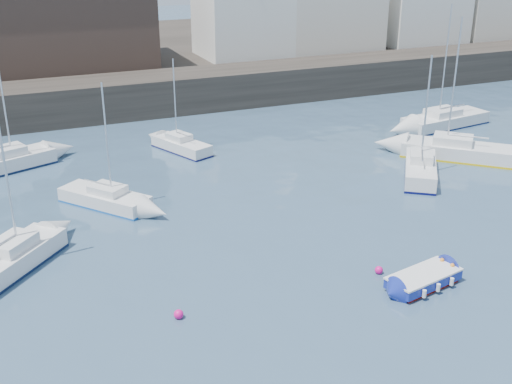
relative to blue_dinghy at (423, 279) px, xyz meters
name	(u,v)px	position (x,y,z in m)	size (l,w,h in m)	color
water	(381,343)	(-3.91, -2.78, -0.36)	(220.00, 220.00, 0.00)	#2D4760
quay_wall	(148,94)	(-3.91, 32.22, 1.14)	(90.00, 5.00, 3.00)	#28231E
land_strip	(107,57)	(-3.91, 50.22, 1.04)	(90.00, 32.00, 2.80)	#28231E
bldg_east_d	(242,7)	(7.09, 38.72, 7.00)	(11.14, 11.14, 8.95)	white
warehouse	(55,22)	(-9.91, 40.22, 6.26)	(16.40, 10.40, 7.60)	#3D2D26
blue_dinghy	(423,279)	(0.00, 0.00, 0.00)	(3.63, 2.13, 0.65)	#810E00
sailboat_a	(11,260)	(-16.21, 8.33, 0.18)	(5.40, 5.60, 7.67)	white
sailboat_b	(105,198)	(-10.97, 13.95, 0.09)	(4.71, 5.35, 6.99)	white
sailboat_c	(420,169)	(7.72, 10.81, 0.21)	(4.75, 5.63, 7.43)	white
sailboat_d	(457,150)	(12.11, 12.83, 0.20)	(6.83, 6.60, 9.18)	white
sailboat_f	(181,145)	(-4.40, 21.35, 0.08)	(3.31, 5.07, 6.31)	white
sailboat_g	(445,120)	(16.11, 19.15, 0.16)	(7.55, 3.32, 9.23)	white
sailboat_h	(3,162)	(-15.85, 22.08, 0.18)	(6.72, 4.21, 8.26)	white
buoy_near	(179,318)	(-10.38, 1.73, -0.36)	(0.39, 0.39, 0.39)	#EC1080
buoy_mid	(379,273)	(-1.14, 1.68, -0.36)	(0.37, 0.37, 0.37)	#EC1080
buoy_far	(120,198)	(-10.01, 14.80, -0.36)	(0.36, 0.36, 0.36)	#EC1080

